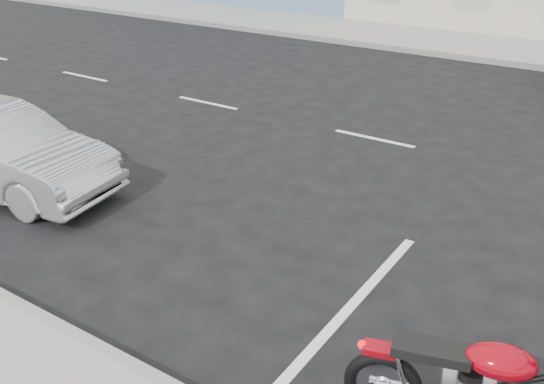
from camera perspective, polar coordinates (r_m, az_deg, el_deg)
The scene contains 3 objects.
ground at distance 10.95m, azimuth 19.11°, elevation 2.71°, with size 120.00×120.00×0.00m, color black.
sidewalk_far at distance 20.38m, azimuth 12.35°, elevation 14.03°, with size 80.00×3.40×0.15m, color gray.
curb_far at distance 18.84m, azimuth 10.33°, elevation 13.29°, with size 80.00×0.12×0.16m, color gray.
Camera 1 is at (2.29, -9.92, 4.03)m, focal length 40.00 mm.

